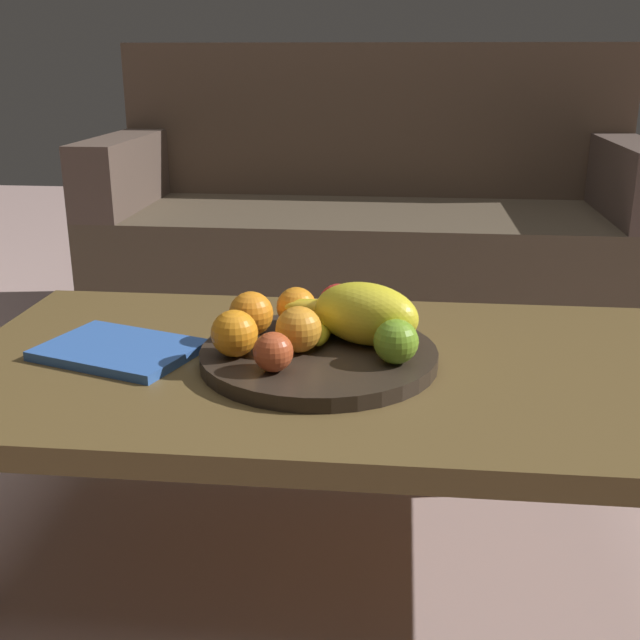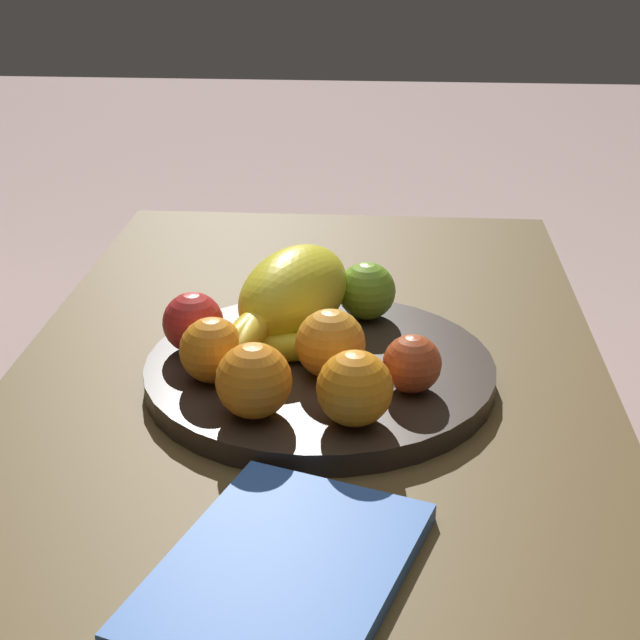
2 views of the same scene
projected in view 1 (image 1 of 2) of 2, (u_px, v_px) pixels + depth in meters
ground_plane at (320, 555)px, 1.42m from camera, size 8.00×8.00×0.00m
coffee_table at (320, 381)px, 1.31m from camera, size 1.22×0.69×0.38m
couch at (369, 234)px, 2.57m from camera, size 1.70×0.70×0.90m
fruit_bowl at (320, 356)px, 1.28m from camera, size 0.39×0.39×0.03m
melon_large_front at (366, 314)px, 1.29m from camera, size 0.21×0.17×0.10m
orange_front at (251, 314)px, 1.33m from camera, size 0.08×0.08×0.08m
orange_left at (299, 329)px, 1.25m from camera, size 0.08×0.08×0.08m
orange_right at (296, 307)px, 1.37m from camera, size 0.07×0.07×0.07m
orange_back at (234, 333)px, 1.24m from camera, size 0.08×0.08×0.08m
apple_front at (396, 342)px, 1.21m from camera, size 0.07×0.07×0.07m
apple_left at (273, 352)px, 1.18m from camera, size 0.06×0.06×0.06m
apple_right at (338, 303)px, 1.40m from camera, size 0.07×0.07×0.07m
banana_bunch at (327, 318)px, 1.33m from camera, size 0.16×0.15×0.06m
magazine at (119, 350)px, 1.32m from camera, size 0.29×0.25×0.02m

